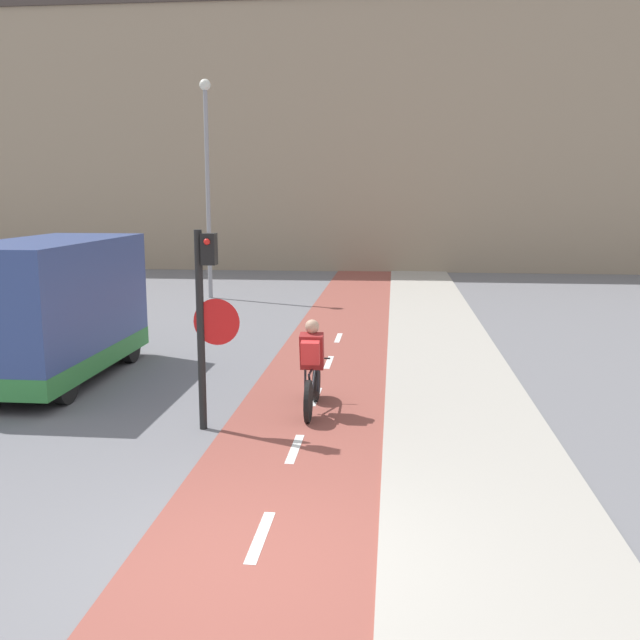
# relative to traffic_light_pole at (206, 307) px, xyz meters

# --- Properties ---
(ground_plane) EXTENTS (120.00, 120.00, 0.00)m
(ground_plane) POSITION_rel_traffic_light_pole_xyz_m (1.37, -3.74, -1.80)
(ground_plane) COLOR slate
(bike_lane) EXTENTS (2.34, 60.00, 0.02)m
(bike_lane) POSITION_rel_traffic_light_pole_xyz_m (1.37, -3.74, -1.79)
(bike_lane) COLOR brown
(bike_lane) RESTS_ON ground_plane
(sidewalk_strip) EXTENTS (2.40, 60.00, 0.05)m
(sidewalk_strip) POSITION_rel_traffic_light_pole_xyz_m (3.74, -3.74, -1.78)
(sidewalk_strip) COLOR #A8A399
(sidewalk_strip) RESTS_ON ground_plane
(building_row_background) EXTENTS (60.00, 5.20, 11.94)m
(building_row_background) POSITION_rel_traffic_light_pole_xyz_m (1.37, 24.13, 4.17)
(building_row_background) COLOR gray
(building_row_background) RESTS_ON ground_plane
(traffic_light_pole) EXTENTS (0.67, 0.25, 2.90)m
(traffic_light_pole) POSITION_rel_traffic_light_pole_xyz_m (0.00, 0.00, 0.00)
(traffic_light_pole) COLOR black
(traffic_light_pole) RESTS_ON ground_plane
(street_lamp_far) EXTENTS (0.36, 0.36, 6.95)m
(street_lamp_far) POSITION_rel_traffic_light_pole_xyz_m (-3.36, 13.07, 2.43)
(street_lamp_far) COLOR gray
(street_lamp_far) RESTS_ON ground_plane
(cyclist_near) EXTENTS (0.46, 1.78, 1.48)m
(cyclist_near) POSITION_rel_traffic_light_pole_xyz_m (1.40, 0.95, -1.10)
(cyclist_near) COLOR black
(cyclist_near) RESTS_ON ground_plane
(van) EXTENTS (1.94, 4.53, 2.57)m
(van) POSITION_rel_traffic_light_pole_xyz_m (-3.53, 2.47, -0.54)
(van) COLOR #334784
(van) RESTS_ON ground_plane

